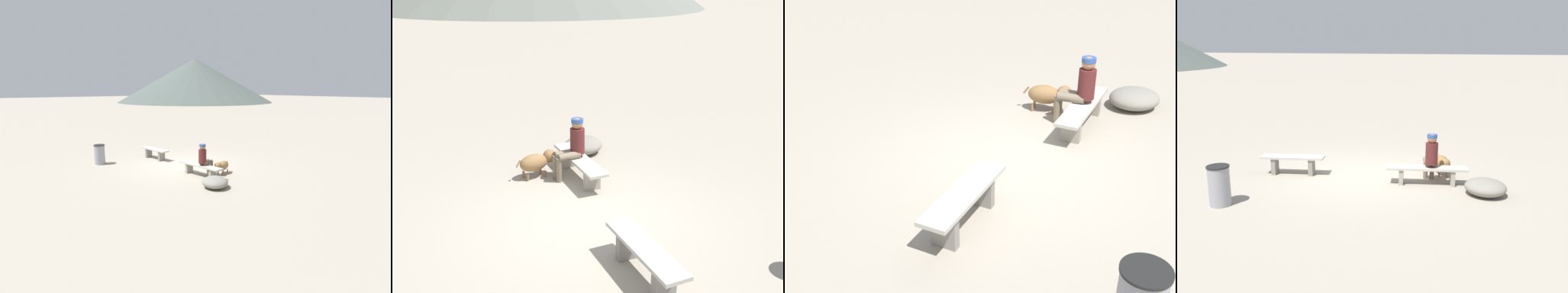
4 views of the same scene
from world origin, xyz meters
The scene contains 6 objects.
ground centered at (0.00, 0.00, -0.03)m, with size 210.00×210.00×0.06m, color #9E9384.
bench_left centered at (-1.76, -0.29, 0.34)m, with size 1.62×0.59×0.47m.
bench_right centered at (1.62, -0.31, 0.32)m, with size 1.93×0.63×0.42m.
seated_person centered at (1.69, -0.18, 0.69)m, with size 0.40×0.66×1.22m.
dog centered at (1.91, 0.49, 0.33)m, with size 0.50×0.86×0.52m.
boulder centered at (2.95, -0.76, 0.18)m, with size 0.85×0.93×0.37m, color gray.
Camera 2 is at (-6.54, 1.88, 3.80)m, focal length 42.33 mm.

